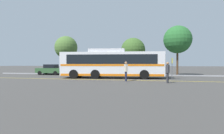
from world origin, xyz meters
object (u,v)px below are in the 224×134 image
object	(u,v)px
pedestrian_1	(126,70)
tree_2	(133,50)
tree_0	(66,47)
parked_car_1	(80,70)
transit_bus	(112,63)
tree_1	(178,40)
pedestrian_0	(168,71)
parked_car_0	(51,70)
bus_stop_sign	(172,66)

from	to	relation	value
pedestrian_1	tree_2	bearing A→B (deg)	-27.41
tree_0	tree_2	distance (m)	10.94
parked_car_1	tree_2	world-z (taller)	tree_2
tree_0	tree_2	world-z (taller)	tree_0
transit_bus	tree_1	bearing A→B (deg)	123.40
pedestrian_0	tree_0	world-z (taller)	tree_0
parked_car_0	pedestrian_0	distance (m)	18.18
bus_stop_sign	tree_0	world-z (taller)	tree_0
pedestrian_1	bus_stop_sign	bearing A→B (deg)	-86.47
tree_2	transit_bus	bearing A→B (deg)	-103.07
parked_car_0	parked_car_1	distance (m)	4.81
parked_car_0	pedestrian_0	size ratio (longest dim) A/B	2.24
parked_car_1	pedestrian_1	bearing A→B (deg)	-134.11
parked_car_0	pedestrian_1	distance (m)	14.51
tree_0	pedestrian_0	bearing A→B (deg)	-36.50
parked_car_1	tree_1	size ratio (longest dim) A/B	0.61
parked_car_1	pedestrian_1	distance (m)	10.50
pedestrian_0	transit_bus	bearing A→B (deg)	-104.45
bus_stop_sign	tree_1	xyz separation A→B (m)	(1.62, 7.11, 3.66)
parked_car_0	parked_car_1	world-z (taller)	parked_car_0
pedestrian_1	tree_2	world-z (taller)	tree_2
parked_car_1	bus_stop_sign	distance (m)	12.93
pedestrian_0	tree_2	xyz separation A→B (m)	(-3.96, 11.70, 2.76)
pedestrian_0	pedestrian_1	distance (m)	3.81
transit_bus	pedestrian_0	bearing A→B (deg)	48.18
parked_car_0	tree_0	world-z (taller)	tree_0
parked_car_0	parked_car_1	xyz separation A→B (m)	(4.80, -0.27, -0.06)
tree_1	tree_2	world-z (taller)	tree_1
tree_1	tree_2	distance (m)	6.60
pedestrian_0	pedestrian_1	xyz separation A→B (m)	(-3.70, 0.90, 0.03)
tree_2	tree_1	bearing A→B (deg)	-7.23
tree_0	tree_2	xyz separation A→B (m)	(10.91, 0.70, -0.54)
transit_bus	parked_car_1	distance (m)	6.96
pedestrian_0	tree_1	size ratio (longest dim) A/B	0.25
transit_bus	tree_2	bearing A→B (deg)	160.61
transit_bus	pedestrian_0	xyz separation A→B (m)	(5.73, -4.09, -0.66)
parked_car_0	parked_car_1	size ratio (longest dim) A/B	0.93
bus_stop_sign	tree_2	xyz separation A→B (m)	(-4.80, 7.93, 2.34)
parked_car_0	pedestrian_0	xyz separation A→B (m)	(16.12, -8.39, 0.26)
bus_stop_sign	tree_0	distance (m)	17.52
pedestrian_0	tree_0	bearing A→B (deg)	-105.45
parked_car_0	pedestrian_0	bearing A→B (deg)	-121.67
tree_1	parked_car_0	bearing A→B (deg)	-172.35
transit_bus	parked_car_0	size ratio (longest dim) A/B	2.96
transit_bus	tree_0	distance (m)	11.76
pedestrian_0	tree_2	distance (m)	12.66
tree_0	pedestrian_1	bearing A→B (deg)	-42.12
transit_bus	tree_2	xyz separation A→B (m)	(1.77, 7.62, 2.10)
transit_bus	parked_car_0	distance (m)	11.28
tree_2	tree_0	bearing A→B (deg)	-176.32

